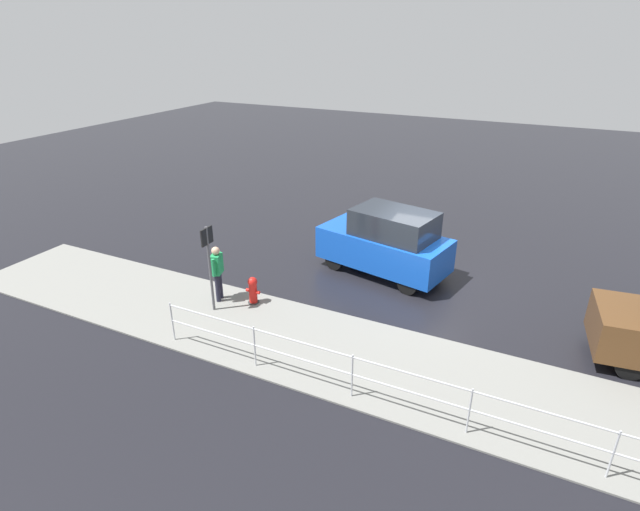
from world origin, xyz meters
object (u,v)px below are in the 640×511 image
object	(u,v)px
fire_hydrant	(253,291)
pedestrian	(217,270)
sign_post	(209,257)
moving_hatchback	(386,242)

from	to	relation	value
fire_hydrant	pedestrian	xyz separation A→B (m)	(0.92, 0.27, 0.56)
pedestrian	sign_post	distance (m)	0.83
moving_hatchback	pedestrian	bearing A→B (deg)	45.89
pedestrian	fire_hydrant	bearing A→B (deg)	-163.71
moving_hatchback	pedestrian	distance (m)	5.05
sign_post	pedestrian	bearing A→B (deg)	-70.15
moving_hatchback	fire_hydrant	world-z (taller)	moving_hatchback
moving_hatchback	fire_hydrant	distance (m)	4.29
moving_hatchback	fire_hydrant	size ratio (longest dim) A/B	5.20
moving_hatchback	fire_hydrant	xyz separation A→B (m)	(2.59, 3.36, -0.63)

